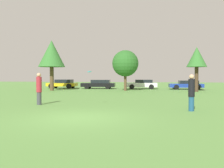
{
  "coord_description": "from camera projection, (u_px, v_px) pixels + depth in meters",
  "views": [
    {
      "loc": [
        3.03,
        -9.35,
        1.7
      ],
      "look_at": [
        0.55,
        4.72,
        1.24
      ],
      "focal_mm": 38.47,
      "sensor_mm": 36.0,
      "label": 1
    }
  ],
  "objects": [
    {
      "name": "frisbee",
      "position": [
        89.0,
        72.0,
        13.54
      ],
      "size": [
        0.23,
        0.23,
        0.08
      ],
      "color": "#19B2D8"
    },
    {
      "name": "tree_2",
      "position": [
        197.0,
        58.0,
        26.16
      ],
      "size": [
        2.17,
        2.17,
        4.9
      ],
      "color": "#473323",
      "rests_on": "ground"
    },
    {
      "name": "tree_0",
      "position": [
        52.0,
        54.0,
        28.39
      ],
      "size": [
        3.14,
        3.14,
        5.95
      ],
      "color": "brown",
      "rests_on": "ground"
    },
    {
      "name": "person_catcher",
      "position": [
        191.0,
        92.0,
        11.64
      ],
      "size": [
        0.31,
        0.31,
        1.79
      ],
      "rotation": [
        0.0,
        0.0,
        3.01
      ],
      "color": "navy",
      "rests_on": "ground"
    },
    {
      "name": "parked_car_blue",
      "position": [
        186.0,
        85.0,
        31.1
      ],
      "size": [
        4.34,
        2.13,
        1.15
      ],
      "rotation": [
        0.0,
        0.0,
        3.2
      ],
      "color": "#1E389E",
      "rests_on": "ground"
    },
    {
      "name": "person_thrower",
      "position": [
        39.0,
        88.0,
        14.26
      ],
      "size": [
        0.32,
        0.32,
        1.9
      ],
      "rotation": [
        0.0,
        0.0,
        -0.13
      ],
      "color": "#3F3F47",
      "rests_on": "ground"
    },
    {
      "name": "parked_car_yellow",
      "position": [
        63.0,
        84.0,
        33.89
      ],
      "size": [
        4.2,
        2.27,
        1.24
      ],
      "rotation": [
        0.0,
        0.0,
        3.2
      ],
      "color": "gold",
      "rests_on": "ground"
    },
    {
      "name": "tree_1",
      "position": [
        125.0,
        64.0,
        28.03
      ],
      "size": [
        3.08,
        3.08,
        4.75
      ],
      "color": "brown",
      "rests_on": "ground"
    },
    {
      "name": "ground_plane",
      "position": [
        79.0,
        118.0,
        9.79
      ],
      "size": [
        120.0,
        120.0,
        0.0
      ],
      "primitive_type": "plane",
      "color": "#5B8E42"
    },
    {
      "name": "parked_car_black",
      "position": [
        99.0,
        84.0,
        32.74
      ],
      "size": [
        4.65,
        2.02,
        1.21
      ],
      "rotation": [
        0.0,
        0.0,
        3.2
      ],
      "color": "black",
      "rests_on": "ground"
    },
    {
      "name": "parked_car_white",
      "position": [
        142.0,
        84.0,
        32.07
      ],
      "size": [
        4.19,
        2.07,
        1.24
      ],
      "rotation": [
        0.0,
        0.0,
        3.2
      ],
      "color": "silver",
      "rests_on": "ground"
    }
  ]
}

